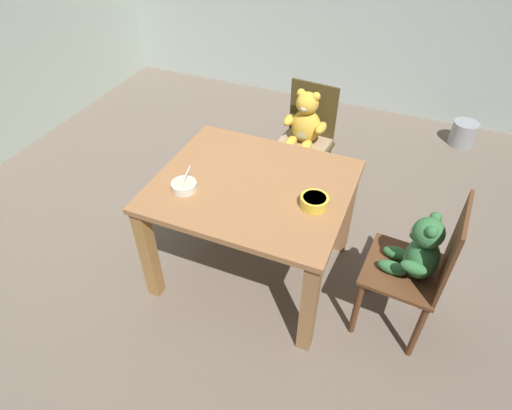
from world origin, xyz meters
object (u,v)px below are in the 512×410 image
Objects in this scene: dining_table at (253,201)px; teddy_chair_far_center at (304,132)px; porridge_bowl_yellow_near_right at (314,201)px; teddy_chair_near_right at (419,258)px; metal_pail at (463,133)px; porridge_bowl_white_near_left at (184,186)px.

dining_table is 0.86m from teddy_chair_far_center.
porridge_bowl_yellow_near_right is (0.37, -0.05, 0.16)m from dining_table.
metal_pail is at bearing -92.31° from teddy_chair_near_right.
porridge_bowl_white_near_left reaches higher than dining_table.
teddy_chair_far_center reaches higher than porridge_bowl_white_near_left.
porridge_bowl_white_near_left is (-0.37, -1.06, 0.16)m from teddy_chair_far_center.
teddy_chair_near_right is at bearing -0.93° from porridge_bowl_yellow_near_right.
porridge_bowl_yellow_near_right is 0.67× the size of metal_pail.
teddy_chair_far_center is 5.99× the size of porridge_bowl_white_near_left.
teddy_chair_far_center is (0.04, 0.86, -0.01)m from dining_table.
porridge_bowl_white_near_left is at bearing -123.02° from metal_pail.
teddy_chair_near_right is at bearing -96.36° from metal_pail.
metal_pail is (0.82, 2.20, -0.64)m from porridge_bowl_yellow_near_right.
teddy_chair_near_right reaches higher than teddy_chair_far_center.
teddy_chair_near_right is 4.15× the size of metal_pail.
porridge_bowl_white_near_left is at bearing -168.74° from porridge_bowl_yellow_near_right.
porridge_bowl_white_near_left is at bearing -14.05° from teddy_chair_far_center.
metal_pail is at bearing 143.17° from teddy_chair_far_center.
dining_table is at bearing 30.65° from porridge_bowl_white_near_left.
teddy_chair_near_right is (0.95, -0.06, -0.02)m from dining_table.
dining_table is 7.31× the size of porridge_bowl_white_near_left.
porridge_bowl_yellow_near_right reaches higher than dining_table.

